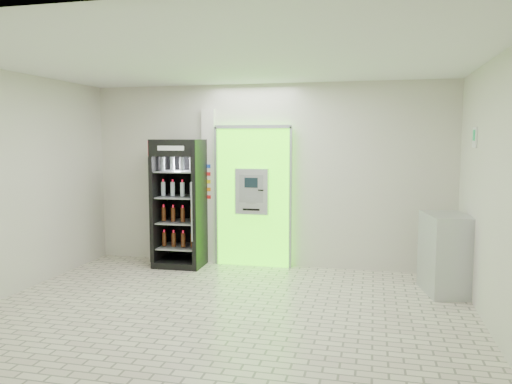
% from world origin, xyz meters
% --- Properties ---
extents(ground, '(6.00, 6.00, 0.00)m').
position_xyz_m(ground, '(0.00, 0.00, 0.00)').
color(ground, beige).
rests_on(ground, ground).
extents(room_shell, '(6.00, 6.00, 6.00)m').
position_xyz_m(room_shell, '(0.00, 0.00, 1.84)').
color(room_shell, beige).
rests_on(room_shell, ground).
extents(atm_assembly, '(1.30, 0.24, 2.33)m').
position_xyz_m(atm_assembly, '(-0.20, 2.41, 1.17)').
color(atm_assembly, '#4CFF0F').
rests_on(atm_assembly, ground).
extents(pillar, '(0.22, 0.11, 2.60)m').
position_xyz_m(pillar, '(-0.98, 2.45, 1.30)').
color(pillar, silver).
rests_on(pillar, ground).
extents(beverage_cooler, '(0.81, 0.76, 2.10)m').
position_xyz_m(beverage_cooler, '(-1.38, 2.15, 1.01)').
color(beverage_cooler, black).
rests_on(beverage_cooler, ground).
extents(steel_cabinet, '(0.70, 0.91, 1.09)m').
position_xyz_m(steel_cabinet, '(2.72, 1.54, 0.54)').
color(steel_cabinet, '#AFB2B7').
rests_on(steel_cabinet, ground).
extents(exit_sign, '(0.02, 0.22, 0.26)m').
position_xyz_m(exit_sign, '(2.99, 1.40, 2.12)').
color(exit_sign, white).
rests_on(exit_sign, room_shell).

